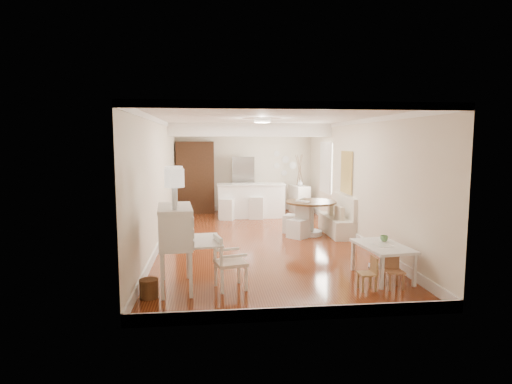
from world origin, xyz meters
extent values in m
plane|color=brown|center=(0.00, 0.00, 0.00)|extent=(9.00, 9.00, 0.00)
cube|color=white|center=(0.00, 0.00, 2.80)|extent=(4.50, 9.00, 0.04)
cube|color=silver|center=(0.00, 4.50, 1.40)|extent=(4.50, 0.04, 2.80)
cube|color=silver|center=(0.00, -4.50, 1.40)|extent=(4.50, 0.04, 2.80)
cube|color=silver|center=(-2.25, 0.00, 1.40)|extent=(0.04, 9.00, 2.80)
cube|color=silver|center=(2.25, 0.00, 1.40)|extent=(0.04, 9.00, 2.80)
cube|color=white|center=(0.00, 2.20, 2.62)|extent=(4.50, 0.45, 0.36)
cube|color=tan|center=(2.21, 0.50, 1.55)|extent=(0.04, 0.84, 1.04)
cube|color=white|center=(2.23, 2.40, 1.55)|extent=(0.04, 1.10, 1.40)
cylinder|color=#381E11|center=(-1.20, 4.48, 1.85)|extent=(0.30, 0.03, 0.30)
cylinder|color=white|center=(0.00, -0.50, 2.75)|extent=(0.36, 0.36, 0.08)
cube|color=white|center=(-1.68, -3.09, 0.66)|extent=(1.12, 1.14, 1.32)
cube|color=white|center=(-0.82, -3.18, 0.43)|extent=(0.60, 0.60, 0.86)
cylinder|color=brown|center=(-2.05, -3.46, 0.14)|extent=(0.35, 0.35, 0.28)
cube|color=white|center=(1.75, -2.93, 0.29)|extent=(0.81, 1.22, 0.57)
cube|color=#9C7546|center=(1.29, -3.48, 0.27)|extent=(0.27, 0.27, 0.54)
cube|color=#A87F4C|center=(1.60, -3.06, 0.26)|extent=(0.32, 0.32, 0.51)
cube|color=#B87B53|center=(1.74, -3.45, 0.28)|extent=(0.28, 0.28, 0.57)
cube|color=silver|center=(1.99, 0.50, 0.49)|extent=(0.52, 1.60, 0.98)
cylinder|color=#4B3018|center=(1.33, 0.47, 0.42)|extent=(1.42, 1.42, 0.85)
cube|color=silver|center=(0.97, 0.22, 0.44)|extent=(0.60, 0.60, 0.88)
cube|color=silver|center=(0.97, 0.81, 0.45)|extent=(0.60, 0.59, 0.89)
cube|color=white|center=(0.10, 3.10, 0.52)|extent=(2.05, 0.65, 1.03)
cube|color=white|center=(-0.63, 2.79, 0.50)|extent=(0.51, 0.51, 0.99)
cube|color=silver|center=(0.24, 2.86, 0.53)|extent=(0.49, 0.49, 1.06)
cube|color=#381E11|center=(-1.60, 4.18, 1.15)|extent=(1.20, 0.60, 2.30)
imported|color=silver|center=(0.30, 4.15, 0.90)|extent=(0.75, 0.65, 1.80)
cube|color=silver|center=(1.73, 3.72, 0.45)|extent=(0.55, 0.99, 0.90)
imported|color=#619C5B|center=(1.88, -2.70, 0.63)|extent=(0.15, 0.15, 0.11)
imported|color=white|center=(1.74, 3.71, 0.99)|extent=(0.22, 0.22, 0.18)
camera|label=1|loc=(-1.12, -9.72, 2.31)|focal=30.00mm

